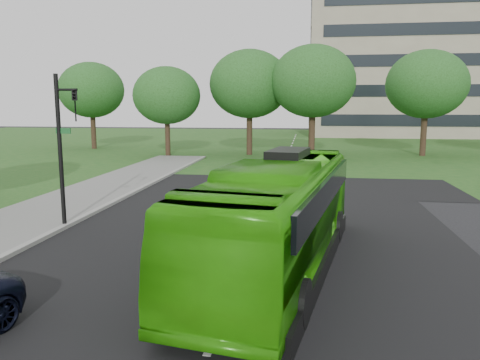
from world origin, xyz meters
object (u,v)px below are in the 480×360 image
at_px(bus, 279,215).
at_px(tree_park_b, 250,84).
at_px(tree_park_f, 91,90).
at_px(tree_park_c, 313,81).
at_px(tree_park_d, 427,84).
at_px(office_building, 444,52).
at_px(traffic_light, 64,139).
at_px(tree_park_a, 167,96).

bearing_deg(bus, tree_park_b, 108.39).
distance_m(tree_park_f, bus, 40.36).
xyz_separation_m(tree_park_c, tree_park_d, (9.99, 2.99, -0.18)).
relative_size(office_building, traffic_light, 7.12).
bearing_deg(office_building, traffic_light, -115.50).
relative_size(office_building, tree_park_b, 4.21).
bearing_deg(tree_park_a, bus, -67.40).
bearing_deg(tree_park_f, tree_park_b, -12.23).
height_order(tree_park_d, bus, tree_park_d).
bearing_deg(tree_park_c, tree_park_d, 16.68).
relative_size(tree_park_a, tree_park_b, 0.83).
relative_size(tree_park_c, traffic_light, 1.71).
height_order(tree_park_c, tree_park_f, tree_park_c).
relative_size(office_building, bus, 3.69).
relative_size(tree_park_c, tree_park_d, 1.03).
bearing_deg(traffic_light, tree_park_c, 53.03).
distance_m(office_building, tree_park_a, 49.11).
xyz_separation_m(office_building, tree_park_c, (-19.84, -35.54, -5.96)).
height_order(tree_park_b, tree_park_f, tree_park_b).
distance_m(tree_park_a, tree_park_d, 23.06).
relative_size(tree_park_a, tree_park_f, 0.89).
xyz_separation_m(tree_park_a, tree_park_d, (22.78, 3.46, 0.98)).
distance_m(tree_park_c, tree_park_f, 23.22).
xyz_separation_m(tree_park_d, traffic_light, (-19.13, -28.21, -3.05)).
distance_m(tree_park_c, tree_park_d, 10.43).
height_order(tree_park_a, bus, tree_park_a).
bearing_deg(bus, tree_park_c, 97.60).
xyz_separation_m(tree_park_a, tree_park_c, (12.79, 0.46, 1.16)).
bearing_deg(tree_park_b, office_building, 53.01).
bearing_deg(tree_park_c, tree_park_a, -177.92).
distance_m(tree_park_f, traffic_light, 33.52).
height_order(office_building, traffic_light, office_building).
relative_size(tree_park_b, traffic_light, 1.69).
bearing_deg(tree_park_d, traffic_light, -124.14).
relative_size(tree_park_c, tree_park_f, 1.08).
bearing_deg(bus, office_building, 81.72).
distance_m(tree_park_a, traffic_light, 25.10).
height_order(tree_park_d, tree_park_f, tree_park_d).
relative_size(tree_park_b, tree_park_f, 1.07).
height_order(tree_park_c, bus, tree_park_c).
distance_m(tree_park_c, bus, 28.98).
bearing_deg(office_building, bus, -108.12).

